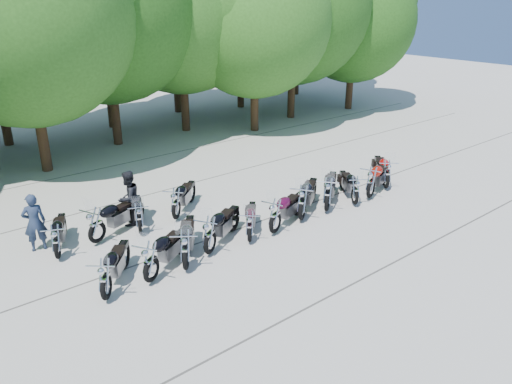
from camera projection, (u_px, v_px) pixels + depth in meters
ground at (287, 239)px, 15.44m from camera, size 90.00×90.00×0.00m
tree_3 at (22, 14)px, 19.04m from camera, size 8.70×8.70×10.67m
tree_4 at (103, 3)px, 22.67m from camera, size 9.13×9.13×11.20m
tree_5 at (179, 4)px, 25.18m from camera, size 9.04×9.04×11.10m
tree_6 at (254, 19)px, 25.49m from camera, size 8.00×8.00×9.82m
tree_7 at (294, 6)px, 28.11m from camera, size 8.79×8.79×10.79m
tree_8 at (354, 21)px, 30.77m from camera, size 7.53×7.53×9.25m
tree_12 at (102, 21)px, 26.18m from camera, size 7.88×7.88×9.67m
tree_13 at (172, 12)px, 29.67m from camera, size 8.31×8.31×10.20m
tree_14 at (240, 14)px, 31.11m from camera, size 8.02×8.02×9.84m
motorcycle_0 at (105, 278)px, 12.11m from camera, size 2.00×2.17×1.28m
motorcycle_1 at (151, 261)px, 12.84m from camera, size 2.42×1.82×1.34m
motorcycle_2 at (185, 249)px, 13.42m from camera, size 2.02×2.37×1.36m
motorcycle_3 at (210, 234)px, 14.23m from camera, size 2.44×1.84×1.36m
motorcycle_4 at (250, 226)px, 14.98m from camera, size 1.84×1.94×1.16m
motorcycle_5 at (275, 215)px, 15.47m from camera, size 2.47×1.52×1.34m
motorcycle_6 at (302, 202)px, 16.36m from camera, size 2.53×2.05×1.43m
motorcycle_7 at (328, 194)px, 17.03m from camera, size 2.45×2.11×1.41m
motorcycle_8 at (355, 190)px, 17.61m from camera, size 1.77×2.20×1.24m
motorcycle_9 at (371, 181)px, 18.13m from camera, size 2.60×1.59×1.41m
motorcycle_10 at (387, 173)px, 19.06m from camera, size 2.10×2.25×1.34m
motorcycle_11 at (56, 241)px, 14.01m from camera, size 1.50×2.22×1.21m
motorcycle_12 at (96, 224)px, 14.86m from camera, size 2.47×1.57×1.34m
motorcycle_13 at (139, 218)px, 15.49m from camera, size 1.45×2.16×1.18m
motorcycle_14 at (176, 203)px, 16.45m from camera, size 2.19×2.02×1.29m
rider_0 at (34, 222)px, 14.47m from camera, size 0.71×0.53×1.78m
rider_1 at (129, 198)px, 16.10m from camera, size 1.10×1.00×1.83m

